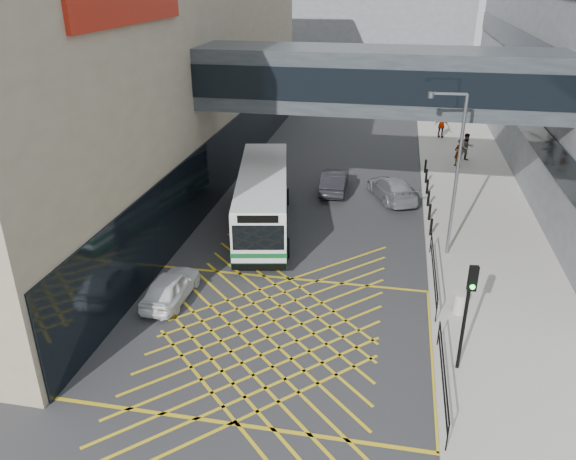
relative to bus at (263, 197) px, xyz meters
The scene contains 18 objects.
ground 10.27m from the bus, 75.93° to the right, with size 120.00×120.00×0.00m, color #333335.
building_whsmith 17.87m from the bus, 158.33° to the left, with size 24.17×42.00×16.00m.
building_far 50.71m from the bus, 89.47° to the left, with size 28.00×16.00×18.00m, color slate.
skybridge 8.31m from the bus, 21.65° to the left, with size 20.00×4.10×3.00m.
pavement 12.67m from the bus, 24.27° to the left, with size 6.00×54.00×0.16m, color #ADA89F.
box_junction 10.27m from the bus, 75.93° to the right, with size 12.00×9.00×0.01m.
bus is the anchor object (origin of this frame).
car_white 8.31m from the bus, 104.30° to the right, with size 1.61×3.94×1.25m, color white.
car_dark 6.75m from the bus, 62.25° to the left, with size 1.74×4.45×1.39m, color #232228.
car_silver 8.51m from the bus, 38.50° to the left, with size 1.94×4.59×1.43m, color #94959C.
traffic_light 14.11m from the bus, 48.97° to the right, with size 0.30×0.47×4.01m.
street_lamp 9.82m from the bus, 10.89° to the right, with size 1.72×0.32×7.58m.
litter_bin 11.88m from the bus, 36.30° to the right, with size 0.49×0.49×0.85m, color #ADA89E.
kerb_railings 11.82m from the bus, 43.07° to the right, with size 0.05×12.54×1.00m.
bollards 10.18m from the bus, 30.68° to the left, with size 0.14×10.14×0.90m.
pedestrian_a 16.39m from the bus, 48.08° to the left, with size 0.73×0.52×1.84m, color gray.
pedestrian_b 17.79m from the bus, 49.32° to the left, with size 0.95×0.55×1.95m, color gray.
pedestrian_c 21.96m from the bus, 62.32° to the left, with size 1.14×0.55×1.94m, color gray.
Camera 1 is at (4.03, -16.84, 12.36)m, focal length 35.00 mm.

